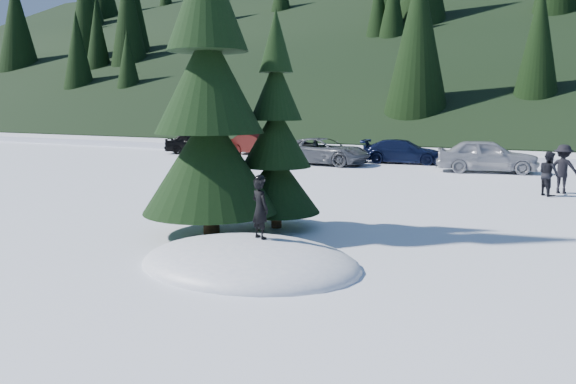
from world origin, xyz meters
The scene contains 13 objects.
ground centered at (0.00, 0.00, 0.00)m, with size 200.00×200.00×0.00m, color white.
snow_mound centered at (0.00, 0.00, 0.00)m, with size 4.48×3.52×0.96m, color white.
forest_hillside centered at (0.00, 54.00, 12.50)m, with size 200.00×60.00×25.00m, color black, non-canonical shape.
spruce_tall centered at (-2.20, 1.80, 3.32)m, with size 3.20×3.20×8.60m.
spruce_short centered at (-1.20, 3.20, 2.10)m, with size 2.20×2.20×5.37m.
child_skier centered at (0.07, 0.29, 1.07)m, with size 0.43×0.28×1.18m, color black.
adult_0 centered at (4.51, 11.99, 0.76)m, with size 0.74×0.58×1.52m, color black.
adult_2 centered at (4.91, 12.81, 0.86)m, with size 1.11×0.64×1.72m, color black.
car_0 centered at (-16.47, 19.97, 0.67)m, with size 1.59×3.95×1.35m, color black.
car_1 centered at (-12.49, 21.02, 0.66)m, with size 1.39×3.98×1.31m, color #330C09.
car_2 centered at (-6.58, 17.80, 0.69)m, with size 2.29×4.98×1.38m, color #55575D.
car_3 centered at (-3.06, 20.31, 0.63)m, with size 1.77×4.35×1.26m, color black.
car_4 centered at (1.55, 18.16, 0.77)m, with size 1.82×4.51×1.54m, color #999AA2.
Camera 1 is at (5.62, -8.93, 3.06)m, focal length 35.00 mm.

